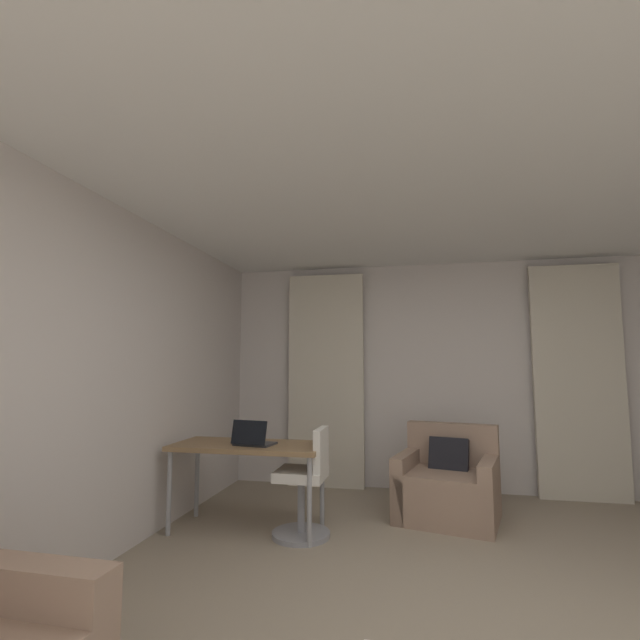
{
  "coord_description": "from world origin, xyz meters",
  "views": [
    {
      "loc": [
        -0.34,
        -2.46,
        1.39
      ],
      "look_at": [
        -1.14,
        1.44,
        1.8
      ],
      "focal_mm": 25.56,
      "sensor_mm": 36.0,
      "label": 1
    }
  ],
  "objects_px": {
    "armchair": "(448,487)",
    "desk_chair": "(306,488)",
    "desk": "(249,451)",
    "laptop": "(253,440)"
  },
  "relations": [
    {
      "from": "desk",
      "to": "desk_chair",
      "type": "relative_size",
      "value": 1.48
    },
    {
      "from": "armchair",
      "to": "desk",
      "type": "bearing_deg",
      "value": -159.24
    },
    {
      "from": "armchair",
      "to": "laptop",
      "type": "bearing_deg",
      "value": -156.01
    },
    {
      "from": "desk_chair",
      "to": "laptop",
      "type": "relative_size",
      "value": 2.47
    },
    {
      "from": "desk",
      "to": "desk_chair",
      "type": "xyz_separation_m",
      "value": [
        0.53,
        -0.05,
        -0.27
      ]
    },
    {
      "from": "armchair",
      "to": "desk_chair",
      "type": "xyz_separation_m",
      "value": [
        -1.18,
        -0.7,
        0.1
      ]
    },
    {
      "from": "armchair",
      "to": "desk_chair",
      "type": "distance_m",
      "value": 1.38
    },
    {
      "from": "armchair",
      "to": "laptop",
      "type": "relative_size",
      "value": 2.87
    },
    {
      "from": "armchair",
      "to": "desk",
      "type": "xyz_separation_m",
      "value": [
        -1.71,
        -0.65,
        0.37
      ]
    },
    {
      "from": "desk_chair",
      "to": "laptop",
      "type": "bearing_deg",
      "value": -176.54
    }
  ]
}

